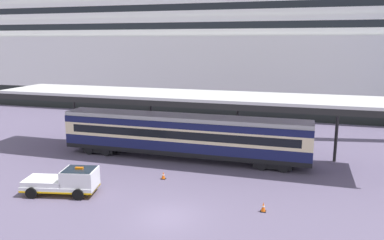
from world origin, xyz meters
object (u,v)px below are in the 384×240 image
cruise_ship (308,32)px  traffic_cone_near (163,175)px  train_carriage (183,135)px  service_truck (67,181)px  traffic_cone_mid (263,207)px

cruise_ship → traffic_cone_near: size_ratio=273.39×
train_carriage → traffic_cone_near: bearing=-88.7°
cruise_ship → service_truck: size_ratio=30.06×
traffic_cone_near → cruise_ship: bearing=75.6°
cruise_ship → train_carriage: size_ratio=7.25×
traffic_cone_mid → traffic_cone_near: bearing=155.7°
traffic_cone_near → service_truck: bearing=-139.0°
service_truck → traffic_cone_near: size_ratio=9.10×
train_carriage → service_truck: train_carriage is taller
traffic_cone_near → traffic_cone_mid: size_ratio=0.95×
cruise_ship → traffic_cone_near: bearing=-104.4°
cruise_ship → train_carriage: cruise_ship is taller
service_truck → traffic_cone_mid: service_truck is taller
train_carriage → service_truck: 11.55m
train_carriage → service_truck: size_ratio=4.15×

